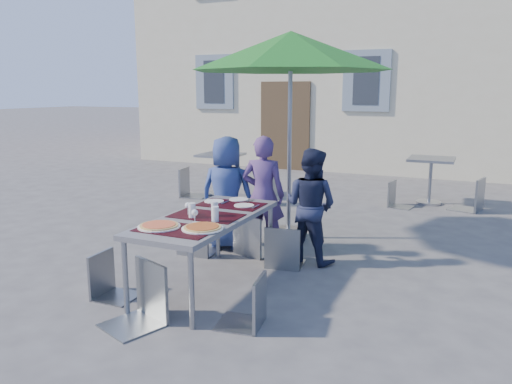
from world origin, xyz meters
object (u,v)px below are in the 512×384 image
at_px(dining_table, 206,221).
at_px(chair_0, 195,209).
at_px(chair_4, 249,272).
at_px(chair_5, 140,257).
at_px(child_2, 311,206).
at_px(bg_chair_l_1, 398,179).
at_px(chair_1, 252,210).
at_px(pizza_near_left, 159,226).
at_px(patio_umbrella, 291,53).
at_px(child_1, 263,195).
at_px(chair_3, 107,249).
at_px(cafe_table_1, 431,171).
at_px(bg_chair_r_1, 475,174).
at_px(bg_chair_r_0, 263,172).
at_px(pizza_near_right, 202,228).
at_px(chair_2, 284,222).
at_px(child_0, 227,193).
at_px(cafe_table_0, 221,166).
at_px(bg_chair_l_0, 189,165).

distance_m(dining_table, chair_0, 1.07).
xyz_separation_m(chair_4, chair_5, (-0.88, -0.32, 0.10)).
xyz_separation_m(child_2, chair_5, (-0.83, -2.12, -0.08)).
height_order(chair_0, chair_4, chair_0).
height_order(chair_0, bg_chair_l_1, chair_0).
height_order(child_2, chair_5, child_2).
bearing_deg(chair_1, pizza_near_left, -96.14).
distance_m(chair_0, patio_umbrella, 2.33).
height_order(child_2, patio_umbrella, patio_umbrella).
bearing_deg(child_1, chair_0, 18.70).
relative_size(chair_3, cafe_table_1, 1.02).
bearing_deg(chair_1, chair_3, -113.64).
bearing_deg(dining_table, pizza_near_left, -107.78).
bearing_deg(chair_1, bg_chair_r_1, 55.86).
bearing_deg(chair_0, chair_5, -73.91).
height_order(cafe_table_1, bg_chair_r_1, bg_chair_r_1).
bearing_deg(bg_chair_l_1, bg_chair_r_0, -161.85).
bearing_deg(pizza_near_left, patio_umbrella, 82.50).
height_order(dining_table, child_1, child_1).
bearing_deg(pizza_near_right, child_1, 94.46).
height_order(bg_chair_r_0, bg_chair_l_1, bg_chair_r_0).
distance_m(child_2, bg_chair_r_1, 3.90).
height_order(chair_3, chair_5, chair_5).
xyz_separation_m(chair_2, bg_chair_r_0, (-1.50, 2.91, 0.04)).
xyz_separation_m(child_0, cafe_table_0, (-1.61, 2.86, -0.15)).
bearing_deg(bg_chair_l_0, bg_chair_r_0, -0.36).
distance_m(pizza_near_left, cafe_table_1, 5.83).
height_order(child_2, bg_chair_r_0, child_2).
distance_m(dining_table, pizza_near_right, 0.51).
bearing_deg(dining_table, chair_2, 59.01).
relative_size(bg_chair_r_0, bg_chair_r_1, 0.92).
height_order(chair_3, bg_chair_r_0, bg_chair_r_0).
bearing_deg(cafe_table_1, bg_chair_r_0, -156.29).
height_order(chair_0, cafe_table_0, chair_0).
height_order(pizza_near_right, cafe_table_0, cafe_table_0).
height_order(chair_1, cafe_table_1, chair_1).
relative_size(child_0, patio_umbrella, 0.53).
relative_size(pizza_near_left, chair_4, 0.46).
relative_size(chair_4, bg_chair_r_0, 0.87).
relative_size(pizza_near_left, cafe_table_1, 0.48).
xyz_separation_m(pizza_near_left, chair_4, (0.94, -0.06, -0.28)).
xyz_separation_m(bg_chair_l_0, bg_chair_r_1, (4.95, 0.92, 0.02)).
bearing_deg(chair_5, child_2, 68.60).
xyz_separation_m(pizza_near_left, chair_1, (0.18, 1.67, -0.21)).
distance_m(dining_table, chair_4, 1.00).
relative_size(child_0, bg_chair_l_1, 1.70).
bearing_deg(cafe_table_0, child_0, -60.65).
bearing_deg(bg_chair_r_1, pizza_near_left, -116.41).
bearing_deg(child_2, bg_chair_r_0, -43.68).
bearing_deg(bg_chair_r_0, chair_2, -62.77).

